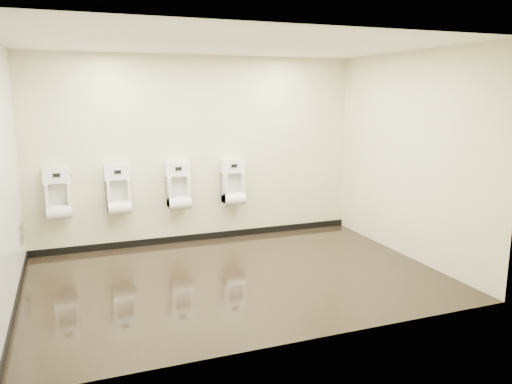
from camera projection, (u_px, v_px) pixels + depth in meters
ground at (237, 277)px, 6.19m from camera, size 5.00×3.50×0.00m
ceiling at (235, 44)px, 5.65m from camera, size 5.00×3.50×0.00m
back_wall at (199, 150)px, 7.52m from camera, size 5.00×0.02×2.80m
front_wall at (300, 193)px, 4.31m from camera, size 5.00×0.02×2.80m
left_wall at (2, 178)px, 5.05m from camera, size 0.02×3.50×2.80m
right_wall at (410, 157)px, 6.79m from camera, size 0.02×3.50×2.80m
tile_overlay_left at (3, 178)px, 5.05m from camera, size 0.01×3.50×2.80m
skirting_back at (201, 237)px, 7.78m from camera, size 5.00×0.02×0.10m
skirting_left at (16, 303)px, 5.32m from camera, size 0.02×3.50×0.10m
access_panel at (22, 233)px, 6.33m from camera, size 0.04×0.25×0.25m
urinal_0 at (58, 197)px, 6.81m from camera, size 0.37×0.28×0.69m
urinal_1 at (118, 193)px, 7.09m from camera, size 0.37×0.28×0.69m
urinal_2 at (178, 189)px, 7.39m from camera, size 0.37×0.28×0.69m
urinal_3 at (233, 186)px, 7.69m from camera, size 0.37×0.28×0.69m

